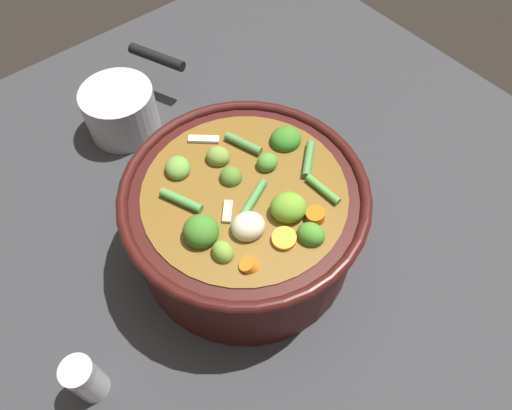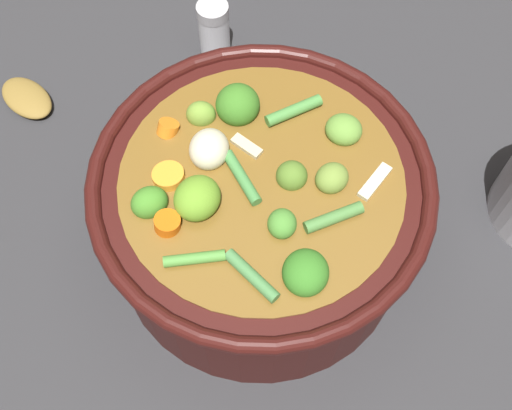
{
  "view_description": "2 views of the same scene",
  "coord_description": "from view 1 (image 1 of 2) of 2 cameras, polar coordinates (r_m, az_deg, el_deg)",
  "views": [
    {
      "loc": [
        -0.2,
        -0.26,
        0.59
      ],
      "look_at": [
        0.01,
        -0.01,
        0.11
      ],
      "focal_mm": 33.37,
      "sensor_mm": 36.0,
      "label": 1
    },
    {
      "loc": [
        0.27,
        -0.02,
        0.59
      ],
      "look_at": [
        0.01,
        -0.01,
        0.11
      ],
      "focal_mm": 44.18,
      "sensor_mm": 36.0,
      "label": 2
    }
  ],
  "objects": [
    {
      "name": "salt_shaker",
      "position": [
        0.6,
        -19.77,
        -19.04
      ],
      "size": [
        0.04,
        0.04,
        0.08
      ],
      "color": "silver",
      "rests_on": "ground_plane"
    },
    {
      "name": "ground_plane",
      "position": [
        0.67,
        -1.18,
        -4.82
      ],
      "size": [
        1.1,
        1.1,
        0.0
      ],
      "primitive_type": "plane",
      "color": "#2D2D30"
    },
    {
      "name": "small_saucepan",
      "position": [
        0.81,
        -15.77,
        11.0
      ],
      "size": [
        0.19,
        0.15,
        0.08
      ],
      "color": "#ADADB2",
      "rests_on": "ground_plane"
    },
    {
      "name": "cooking_pot",
      "position": [
        0.61,
        -1.28,
        -1.59
      ],
      "size": [
        0.3,
        0.3,
        0.16
      ],
      "color": "#38110F",
      "rests_on": "ground_plane"
    }
  ]
}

